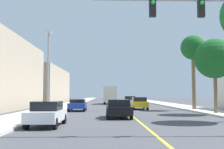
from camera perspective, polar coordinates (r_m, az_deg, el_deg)
ground at (r=46.25m, az=1.52°, el=-6.52°), size 192.00×192.00×0.00m
sidewalk_left at (r=46.65m, az=-9.48°, el=-6.35°), size 3.79×168.00×0.15m
sidewalk_right at (r=47.52m, az=12.31°, el=-6.27°), size 3.79×168.00×0.15m
lane_marking_center at (r=46.25m, az=1.52°, el=-6.52°), size 0.16×144.00×0.01m
building_left_far at (r=64.79m, az=-17.35°, el=-2.24°), size 15.38×26.40×7.74m
street_lamp at (r=24.71m, az=-13.41°, el=1.52°), size 0.56×0.28×7.44m
palm_mid at (r=27.15m, az=20.95°, el=3.13°), size 3.77×3.77×6.97m
palm_far at (r=33.40m, az=16.81°, el=5.21°), size 2.91×2.91×8.72m
car_white at (r=16.37m, az=-13.61°, el=-8.02°), size 1.80×3.97×1.46m
car_blue at (r=30.62m, az=-7.29°, el=-6.36°), size 1.95×4.16×1.30m
car_black at (r=21.44m, az=1.38°, el=-7.24°), size 1.99×4.05×1.45m
car_yellow at (r=33.70m, az=5.76°, el=-6.04°), size 1.90×4.49×1.51m
car_silver at (r=43.36m, az=3.69°, el=-5.63°), size 2.02×4.14×1.56m
delivery_truck at (r=51.72m, az=-0.41°, el=-4.35°), size 2.50×8.22×3.31m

